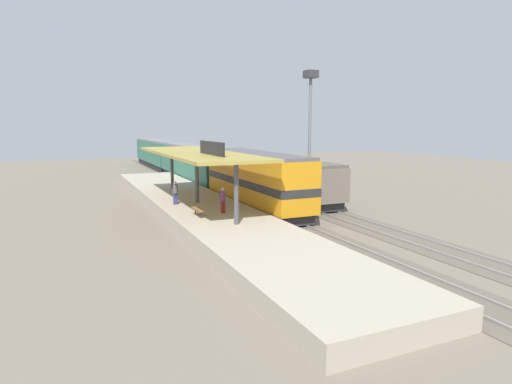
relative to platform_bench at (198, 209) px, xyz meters
The scene contains 13 objects.
ground_plane 9.48m from the platform_bench, 31.55° to the left, with size 120.00×120.00×0.00m, color #706656.
track_near 7.86m from the platform_bench, 39.31° to the left, with size 3.20×110.00×0.16m.
track_far 11.76m from the platform_bench, 24.86° to the left, with size 3.20×110.00×0.16m.
platform 5.19m from the platform_bench, 74.09° to the left, with size 6.00×44.00×0.90m, color #A89E89.
station_canopy 5.95m from the platform_bench, 73.80° to the left, with size 5.20×18.00×4.70m.
platform_bench is the anchor object (origin of this frame).
locomotive 7.55m from the platform_bench, 36.62° to the left, with size 2.93×14.43×4.44m.
passenger_carriage_front 23.27m from the platform_bench, 75.04° to the left, with size 2.90×20.00×4.24m.
passenger_carriage_rear 43.68m from the platform_bench, 82.10° to the left, with size 2.90×20.00×4.24m.
freight_car 12.35m from the platform_bench, 30.73° to the left, with size 2.80×12.00×3.54m.
light_mast 18.04m from the platform_bench, 33.77° to the left, with size 1.10×1.10×11.70m.
person_waiting 4.74m from the platform_bench, 93.86° to the left, with size 0.34×0.34×1.71m.
person_walking 1.88m from the platform_bench, ahead, with size 0.34×0.34×1.71m.
Camera 1 is at (-13.65, -30.86, 6.64)m, focal length 30.03 mm.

